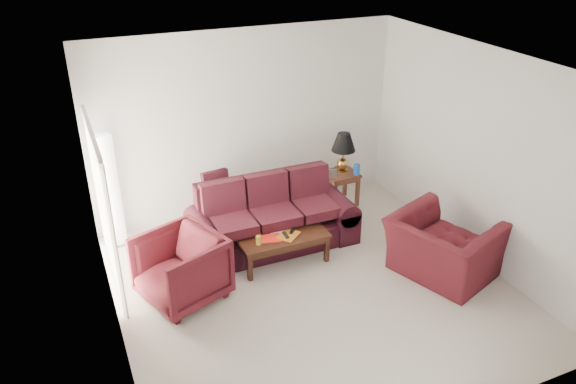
% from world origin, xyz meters
% --- Properties ---
extents(floor, '(5.00, 5.00, 0.00)m').
position_xyz_m(floor, '(0.00, 0.00, 0.00)').
color(floor, beige).
rests_on(floor, ground).
extents(blinds, '(0.10, 2.00, 2.16)m').
position_xyz_m(blinds, '(-2.42, 1.30, 1.08)').
color(blinds, silver).
rests_on(blinds, ground).
extents(sofa, '(2.50, 1.16, 1.00)m').
position_xyz_m(sofa, '(-0.08, 1.22, 0.50)').
color(sofa, black).
rests_on(sofa, ground).
extents(throw_pillow, '(0.44, 0.26, 0.43)m').
position_xyz_m(throw_pillow, '(-0.68, 2.08, 0.76)').
color(throw_pillow, black).
rests_on(throw_pillow, sofa).
extents(end_table, '(0.55, 0.55, 0.58)m').
position_xyz_m(end_table, '(1.48, 2.02, 0.29)').
color(end_table, '#4C301A').
rests_on(end_table, ground).
extents(table_lamp, '(0.54, 0.54, 0.67)m').
position_xyz_m(table_lamp, '(1.53, 2.07, 0.92)').
color(table_lamp, '#AE7C36').
rests_on(table_lamp, end_table).
extents(clock, '(0.15, 0.08, 0.14)m').
position_xyz_m(clock, '(1.25, 1.90, 0.65)').
color(clock, '#AEAEB2').
rests_on(clock, end_table).
extents(blue_canister, '(0.12, 0.12, 0.18)m').
position_xyz_m(blue_canister, '(1.68, 1.85, 0.67)').
color(blue_canister, '#184BA1').
rests_on(blue_canister, end_table).
extents(picture_frame, '(0.14, 0.17, 0.05)m').
position_xyz_m(picture_frame, '(1.32, 2.15, 0.65)').
color(picture_frame, '#B7B8BB').
rests_on(picture_frame, end_table).
extents(floor_lamp, '(0.29, 0.29, 1.77)m').
position_xyz_m(floor_lamp, '(-2.22, 2.20, 0.89)').
color(floor_lamp, silver).
rests_on(floor_lamp, ground).
extents(armchair_left, '(1.27, 1.25, 0.91)m').
position_xyz_m(armchair_left, '(-1.65, 0.50, 0.45)').
color(armchair_left, '#451017').
rests_on(armchair_left, ground).
extents(armchair_right, '(1.52, 1.62, 0.85)m').
position_xyz_m(armchair_right, '(1.76, -0.40, 0.43)').
color(armchair_right, '#430F17').
rests_on(armchair_right, ground).
extents(coffee_table, '(1.35, 0.82, 0.45)m').
position_xyz_m(coffee_table, '(-0.13, 0.77, 0.22)').
color(coffee_table, black).
rests_on(coffee_table, ground).
extents(magazine_red, '(0.35, 0.29, 0.02)m').
position_xyz_m(magazine_red, '(-0.33, 0.72, 0.45)').
color(magazine_red, red).
rests_on(magazine_red, coffee_table).
extents(magazine_white, '(0.30, 0.24, 0.02)m').
position_xyz_m(magazine_white, '(-0.20, 0.85, 0.45)').
color(magazine_white, white).
rests_on(magazine_white, coffee_table).
extents(magazine_orange, '(0.39, 0.38, 0.02)m').
position_xyz_m(magazine_orange, '(-0.06, 0.69, 0.46)').
color(magazine_orange, orange).
rests_on(magazine_orange, coffee_table).
extents(remote_a, '(0.06, 0.17, 0.02)m').
position_xyz_m(remote_a, '(-0.11, 0.68, 0.47)').
color(remote_a, black).
rests_on(remote_a, coffee_table).
extents(remote_b, '(0.15, 0.16, 0.02)m').
position_xyz_m(remote_b, '(0.03, 0.75, 0.47)').
color(remote_b, black).
rests_on(remote_b, coffee_table).
extents(yellow_glass, '(0.08, 0.08, 0.13)m').
position_xyz_m(yellow_glass, '(-0.53, 0.65, 0.51)').
color(yellow_glass, gold).
rests_on(yellow_glass, coffee_table).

